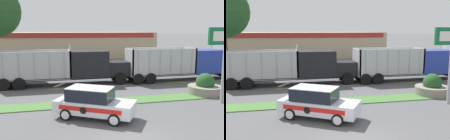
# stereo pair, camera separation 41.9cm
# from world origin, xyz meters

# --- Properties ---
(grass_verge) EXTENTS (120.00, 1.71, 0.06)m
(grass_verge) POSITION_xyz_m (0.00, 6.93, 0.03)
(grass_verge) COLOR #477538
(grass_verge) RESTS_ON ground_plane
(centre_line_4) EXTENTS (2.40, 0.14, 0.01)m
(centre_line_4) POSITION_xyz_m (-2.34, 11.78, 0.00)
(centre_line_4) COLOR yellow
(centre_line_4) RESTS_ON ground_plane
(centre_line_5) EXTENTS (2.40, 0.14, 0.01)m
(centre_line_5) POSITION_xyz_m (3.06, 11.78, 0.00)
(centre_line_5) COLOR yellow
(centre_line_5) RESTS_ON ground_plane
(centre_line_6) EXTENTS (2.40, 0.14, 0.01)m
(centre_line_6) POSITION_xyz_m (8.46, 11.78, 0.00)
(centre_line_6) COLOR yellow
(centre_line_6) RESTS_ON ground_plane
(dump_truck_lead) EXTENTS (12.38, 2.67, 3.22)m
(dump_truck_lead) POSITION_xyz_m (11.03, 13.01, 1.56)
(dump_truck_lead) COLOR black
(dump_truck_lead) RESTS_ON ground_plane
(dump_truck_mid) EXTENTS (11.71, 2.78, 3.68)m
(dump_truck_mid) POSITION_xyz_m (-0.78, 13.38, 1.60)
(dump_truck_mid) COLOR black
(dump_truck_mid) RESTS_ON ground_plane
(rally_car) EXTENTS (4.72, 3.78, 1.80)m
(rally_car) POSITION_xyz_m (-0.95, 4.08, 0.90)
(rally_car) COLOR silver
(rally_car) RESTS_ON ground_plane
(stone_planter) EXTENTS (2.58, 2.58, 1.65)m
(stone_planter) POSITION_xyz_m (8.34, 7.35, 0.57)
(stone_planter) COLOR gray
(stone_planter) RESTS_ON ground_plane
(store_building_backdrop) EXTENTS (27.83, 12.10, 4.51)m
(store_building_backdrop) POSITION_xyz_m (1.25, 38.22, 2.26)
(store_building_backdrop) COLOR tan
(store_building_backdrop) RESTS_ON ground_plane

